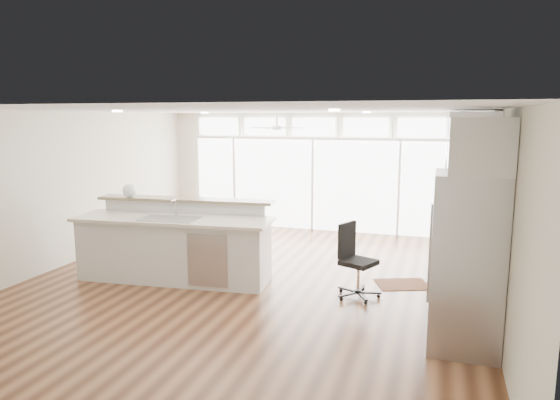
% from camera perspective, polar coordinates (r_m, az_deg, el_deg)
% --- Properties ---
extents(floor, '(7.00, 8.00, 0.02)m').
position_cam_1_polar(floor, '(8.09, -3.23, -9.37)').
color(floor, '#492816').
rests_on(floor, ground).
extents(ceiling, '(7.00, 8.00, 0.02)m').
position_cam_1_polar(ceiling, '(7.66, -3.42, 10.19)').
color(ceiling, white).
rests_on(ceiling, wall_back).
extents(wall_back, '(7.00, 0.04, 2.70)m').
position_cam_1_polar(wall_back, '(11.54, 3.87, 3.23)').
color(wall_back, beige).
rests_on(wall_back, floor).
extents(wall_front, '(7.00, 0.04, 2.70)m').
position_cam_1_polar(wall_front, '(4.37, -22.80, -7.94)').
color(wall_front, beige).
rests_on(wall_front, floor).
extents(wall_left, '(0.04, 8.00, 2.70)m').
position_cam_1_polar(wall_left, '(9.58, -23.24, 1.20)').
color(wall_left, beige).
rests_on(wall_left, floor).
extents(wall_right, '(0.04, 8.00, 2.70)m').
position_cam_1_polar(wall_right, '(7.28, 23.31, -1.21)').
color(wall_right, beige).
rests_on(wall_right, floor).
extents(glass_wall, '(5.80, 0.06, 2.08)m').
position_cam_1_polar(glass_wall, '(11.52, 3.78, 1.72)').
color(glass_wall, white).
rests_on(glass_wall, wall_back).
extents(transom_row, '(5.90, 0.06, 0.40)m').
position_cam_1_polar(transom_row, '(11.42, 3.85, 8.34)').
color(transom_row, white).
rests_on(transom_row, wall_back).
extents(desk_window, '(0.04, 0.85, 0.85)m').
position_cam_1_polar(desk_window, '(7.54, 22.90, 0.71)').
color(desk_window, silver).
rests_on(desk_window, wall_right).
extents(ceiling_fan, '(1.16, 1.16, 0.32)m').
position_cam_1_polar(ceiling_fan, '(10.46, -0.37, 8.81)').
color(ceiling_fan, white).
rests_on(ceiling_fan, ceiling).
extents(recessed_lights, '(3.40, 3.00, 0.02)m').
position_cam_1_polar(recessed_lights, '(7.84, -2.88, 10.03)').
color(recessed_lights, white).
rests_on(recessed_lights, ceiling).
extents(oven_cabinet, '(0.64, 1.20, 2.50)m').
position_cam_1_polar(oven_cabinet, '(9.05, 20.17, 0.30)').
color(oven_cabinet, silver).
rests_on(oven_cabinet, floor).
extents(desk_nook, '(0.72, 1.30, 0.76)m').
position_cam_1_polar(desk_nook, '(7.77, 19.90, -7.72)').
color(desk_nook, silver).
rests_on(desk_nook, floor).
extents(upper_cabinets, '(0.64, 1.30, 0.64)m').
position_cam_1_polar(upper_cabinets, '(7.45, 21.07, 6.91)').
color(upper_cabinets, silver).
rests_on(upper_cabinets, wall_right).
extents(refrigerator, '(0.76, 0.90, 2.00)m').
position_cam_1_polar(refrigerator, '(6.01, 20.53, -6.59)').
color(refrigerator, '#A8A8AD').
rests_on(refrigerator, floor).
extents(fridge_cabinet, '(0.64, 0.90, 0.60)m').
position_cam_1_polar(fridge_cabinet, '(5.81, 21.87, 5.82)').
color(fridge_cabinet, silver).
rests_on(fridge_cabinet, wall_right).
extents(framed_photos, '(0.06, 0.22, 0.80)m').
position_cam_1_polar(framed_photos, '(8.17, 22.48, 0.30)').
color(framed_photos, black).
rests_on(framed_photos, wall_right).
extents(kitchen_island, '(3.27, 1.50, 1.26)m').
position_cam_1_polar(kitchen_island, '(8.17, -12.05, -4.71)').
color(kitchen_island, silver).
rests_on(kitchen_island, floor).
extents(rug, '(0.95, 0.82, 0.01)m').
position_cam_1_polar(rug, '(8.17, 13.81, -9.33)').
color(rug, '#3E1F13').
rests_on(rug, floor).
extents(office_chair, '(0.72, 0.70, 1.08)m').
position_cam_1_polar(office_chair, '(7.34, 8.98, -6.98)').
color(office_chair, black).
rests_on(office_chair, floor).
extents(fishbowl, '(0.28, 0.28, 0.23)m').
position_cam_1_polar(fishbowl, '(8.81, -16.80, 1.05)').
color(fishbowl, white).
rests_on(fishbowl, kitchen_island).
extents(monitor, '(0.13, 0.48, 0.40)m').
position_cam_1_polar(monitor, '(7.62, 19.55, -3.53)').
color(monitor, black).
rests_on(monitor, desk_nook).
extents(keyboard, '(0.13, 0.30, 0.01)m').
position_cam_1_polar(keyboard, '(7.66, 18.19, -4.86)').
color(keyboard, white).
rests_on(keyboard, desk_nook).
extents(potted_plant, '(0.28, 0.31, 0.24)m').
position_cam_1_polar(potted_plant, '(8.95, 20.67, 8.98)').
color(potted_plant, '#30632A').
rests_on(potted_plant, oven_cabinet).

